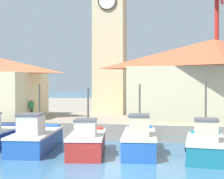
# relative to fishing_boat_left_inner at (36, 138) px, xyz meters

# --- Properties ---
(ground_plane) EXTENTS (300.00, 300.00, 0.00)m
(ground_plane) POSITION_rel_fishing_boat_left_inner_xyz_m (4.70, -3.86, -0.74)
(ground_plane) COLOR #386689
(quay_wharf) EXTENTS (120.00, 40.00, 1.14)m
(quay_wharf) POSITION_rel_fishing_boat_left_inner_xyz_m (4.70, 23.89, -0.17)
(quay_wharf) COLOR gray
(quay_wharf) RESTS_ON ground
(fishing_boat_left_inner) EXTENTS (2.51, 5.19, 3.89)m
(fishing_boat_left_inner) POSITION_rel_fishing_boat_left_inner_xyz_m (0.00, 0.00, 0.00)
(fishing_boat_left_inner) COLOR #2356A8
(fishing_boat_left_inner) RESTS_ON ground
(fishing_boat_mid_left) EXTENTS (2.47, 4.40, 3.68)m
(fishing_boat_mid_left) POSITION_rel_fishing_boat_left_inner_xyz_m (3.21, -0.43, -0.03)
(fishing_boat_mid_left) COLOR #AD2823
(fishing_boat_mid_left) RESTS_ON ground
(fishing_boat_center) EXTENTS (2.13, 5.07, 3.89)m
(fishing_boat_center) POSITION_rel_fishing_boat_left_inner_xyz_m (6.04, 0.32, 0.02)
(fishing_boat_center) COLOR #2356A8
(fishing_boat_center) RESTS_ON ground
(fishing_boat_mid_right) EXTENTS (2.31, 4.30, 4.14)m
(fishing_boat_mid_right) POSITION_rel_fishing_boat_left_inner_xyz_m (9.55, -0.38, -0.03)
(fishing_boat_mid_right) COLOR #196B7F
(fishing_boat_mid_right) RESTS_ON ground
(clock_tower) EXTENTS (3.32, 3.32, 16.38)m
(clock_tower) POSITION_rel_fishing_boat_left_inner_xyz_m (2.32, 11.61, 8.25)
(clock_tower) COLOR beige
(clock_tower) RESTS_ON quay_wharf
(warehouse_right) EXTENTS (12.92, 7.22, 6.18)m
(warehouse_right) POSITION_rel_fishing_boat_left_inner_xyz_m (11.07, 7.56, 3.55)
(warehouse_right) COLOR beige
(warehouse_right) RESTS_ON quay_wharf
(port_crane_near) EXTENTS (2.77, 7.18, 16.95)m
(port_crane_near) POSITION_rel_fishing_boat_left_inner_xyz_m (13.88, 24.71, 6.77)
(port_crane_near) COLOR maroon
(port_crane_near) RESTS_ON quay_wharf
(dock_worker_near_tower) EXTENTS (0.34, 0.22, 1.62)m
(dock_worker_near_tower) POSITION_rel_fishing_boat_left_inner_xyz_m (-2.92, 5.88, 1.24)
(dock_worker_near_tower) COLOR #33333D
(dock_worker_near_tower) RESTS_ON quay_wharf
(dock_worker_along_quay) EXTENTS (0.34, 0.22, 1.62)m
(dock_worker_along_quay) POSITION_rel_fishing_boat_left_inner_xyz_m (6.40, 5.31, 1.24)
(dock_worker_along_quay) COLOR #33333D
(dock_worker_along_quay) RESTS_ON quay_wharf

